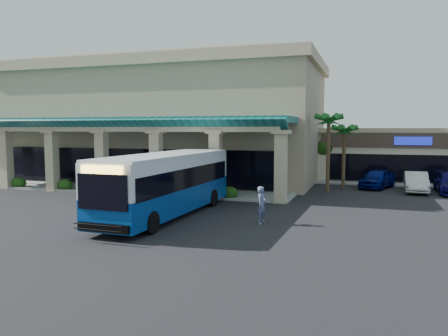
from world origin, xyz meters
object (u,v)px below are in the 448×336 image
at_px(car_white, 416,182).
at_px(car_silver, 377,179).
at_px(pedestrian, 262,205).
at_px(transit_bus, 167,185).

bearing_deg(car_white, car_silver, 155.19).
relative_size(pedestrian, car_white, 0.41).
bearing_deg(car_silver, transit_bus, -105.50).
relative_size(transit_bus, pedestrian, 6.48).
relative_size(car_silver, car_white, 0.98).
distance_m(pedestrian, car_white, 16.98).
height_order(transit_bus, car_silver, transit_bus).
relative_size(pedestrian, car_silver, 0.42).
xyz_separation_m(car_silver, car_white, (2.77, -1.38, -0.01)).
relative_size(transit_bus, car_white, 2.64).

